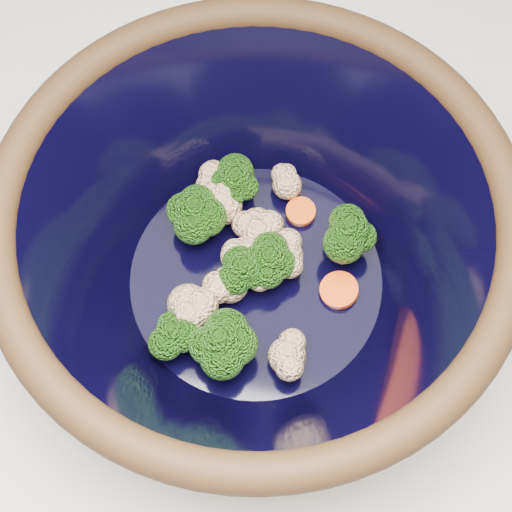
% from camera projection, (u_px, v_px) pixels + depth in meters
% --- Properties ---
extents(ground, '(3.00, 3.00, 0.00)m').
position_uv_depth(ground, '(252.00, 437.00, 1.45)').
color(ground, '#9E7A54').
rests_on(ground, ground).
extents(counter, '(1.20, 1.20, 0.90)m').
position_uv_depth(counter, '(251.00, 377.00, 1.05)').
color(counter, white).
rests_on(counter, ground).
extents(mixing_bowl, '(0.41, 0.41, 0.16)m').
position_uv_depth(mixing_bowl, '(256.00, 247.00, 0.54)').
color(mixing_bowl, black).
rests_on(mixing_bowl, counter).
extents(vegetable_pile, '(0.17, 0.19, 0.06)m').
position_uv_depth(vegetable_pile, '(247.00, 255.00, 0.57)').
color(vegetable_pile, '#608442').
rests_on(vegetable_pile, mixing_bowl).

